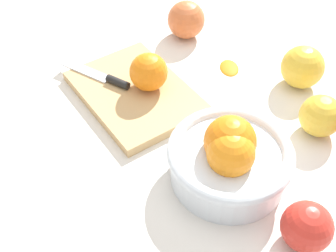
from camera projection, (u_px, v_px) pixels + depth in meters
ground_plane at (206, 122)px, 0.75m from camera, size 2.40×2.40×0.00m
bowl at (229, 158)px, 0.64m from camera, size 0.18×0.18×0.11m
cutting_board at (135, 93)px, 0.79m from camera, size 0.26×0.20×0.02m
orange_on_board at (149, 72)px, 0.77m from camera, size 0.07×0.07×0.07m
knife at (103, 77)px, 0.80m from camera, size 0.15×0.06×0.01m
apple_front_left at (321, 116)px, 0.71m from camera, size 0.07×0.07×0.07m
apple_front_right at (186, 20)px, 0.90m from camera, size 0.08×0.08×0.08m
apple_front_left_2 at (303, 67)px, 0.79m from camera, size 0.08×0.08×0.08m
apple_back_left at (307, 227)px, 0.57m from camera, size 0.07×0.07×0.07m
citrus_peel at (229, 67)px, 0.85m from camera, size 0.06×0.06×0.01m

